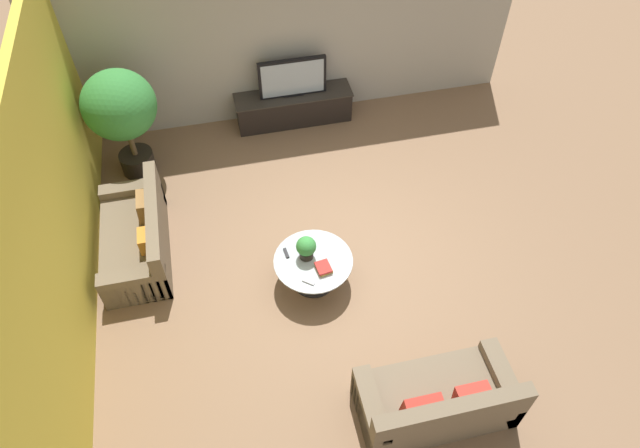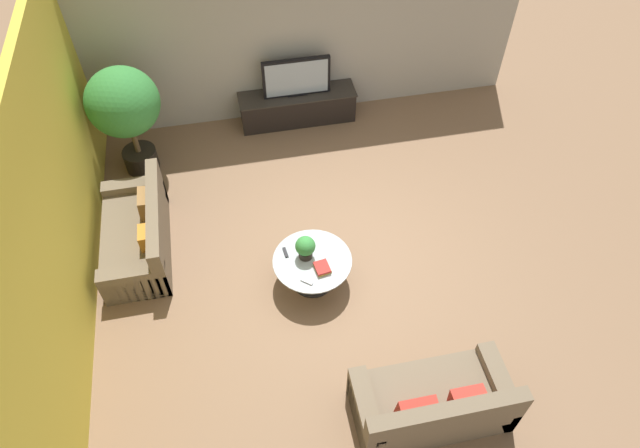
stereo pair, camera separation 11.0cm
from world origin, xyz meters
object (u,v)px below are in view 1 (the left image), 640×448
at_px(couch_by_wall, 138,238).
at_px(potted_plant_tabletop, 306,248).
at_px(media_console, 294,107).
at_px(couch_near_entry, 437,401).
at_px(television, 292,78).
at_px(potted_palm_tall, 121,110).
at_px(coffee_table, 313,267).

bearing_deg(couch_by_wall, potted_plant_tabletop, 66.44).
relative_size(media_console, couch_near_entry, 1.14).
height_order(television, couch_by_wall, television).
bearing_deg(potted_plant_tabletop, couch_near_entry, -64.73).
bearing_deg(potted_palm_tall, couch_near_entry, -56.41).
bearing_deg(coffee_table, couch_near_entry, -65.54).
relative_size(potted_palm_tall, potted_plant_tabletop, 5.17).
distance_m(television, potted_palm_tall, 2.69).
bearing_deg(potted_plant_tabletop, potted_palm_tall, 129.40).
distance_m(media_console, potted_palm_tall, 2.82).
xyz_separation_m(media_console, potted_plant_tabletop, (-0.46, -3.24, 0.36)).
height_order(coffee_table, couch_near_entry, couch_near_entry).
distance_m(media_console, potted_plant_tabletop, 3.30).
distance_m(coffee_table, potted_palm_tall, 3.56).
xyz_separation_m(couch_near_entry, potted_palm_tall, (-3.13, 4.71, 0.89)).
bearing_deg(television, potted_palm_tall, -165.91).
bearing_deg(television, media_console, 90.00).
height_order(television, potted_palm_tall, potted_palm_tall).
relative_size(couch_by_wall, potted_plant_tabletop, 5.17).
bearing_deg(couch_near_entry, potted_plant_tabletop, -64.73).
distance_m(couch_near_entry, potted_plant_tabletop, 2.37).
height_order(potted_palm_tall, potted_plant_tabletop, potted_palm_tall).
distance_m(couch_by_wall, potted_plant_tabletop, 2.35).
bearing_deg(television, couch_near_entry, -84.26).
height_order(media_console, potted_palm_tall, potted_palm_tall).
distance_m(couch_near_entry, potted_palm_tall, 5.73).
distance_m(media_console, coffee_table, 3.34).
relative_size(couch_by_wall, couch_near_entry, 1.04).
bearing_deg(potted_plant_tabletop, coffee_table, -47.10).
xyz_separation_m(coffee_table, potted_plant_tabletop, (-0.07, 0.08, 0.32)).
height_order(television, coffee_table, television).
height_order(media_console, coffee_table, media_console).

